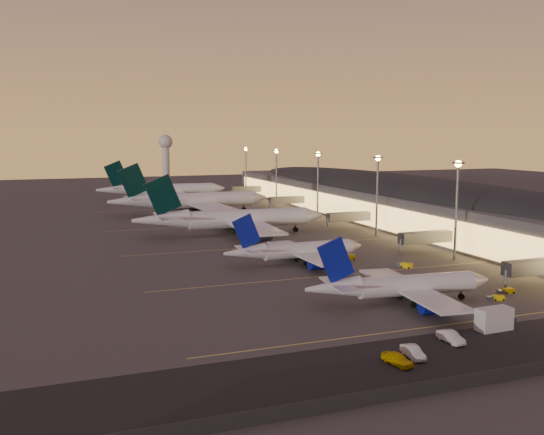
{
  "coord_description": "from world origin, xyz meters",
  "views": [
    {
      "loc": [
        -62.99,
        -128.39,
        32.28
      ],
      "look_at": [
        2.0,
        45.0,
        7.0
      ],
      "focal_mm": 40.0,
      "sensor_mm": 36.0,
      "label": 1
    }
  ],
  "objects_px": {
    "baggage_tug_a": "(496,298)",
    "baggage_tug_b": "(506,291)",
    "airliner_narrow_south": "(401,286)",
    "airliner_wide_far": "(163,190)",
    "radar_tower": "(166,151)",
    "catering_truck_a": "(496,319)",
    "airliner_narrow_north": "(296,251)",
    "baggage_tug_c": "(348,257)",
    "airliner_wide_near": "(232,219)",
    "airliner_wide_mid": "(191,201)",
    "service_van_b": "(397,359)",
    "baggage_tug_d": "(405,265)",
    "service_van_c": "(451,337)",
    "service_van_a": "(413,352)"
  },
  "relations": [
    {
      "from": "baggage_tug_a",
      "to": "baggage_tug_b",
      "type": "height_order",
      "value": "baggage_tug_b"
    },
    {
      "from": "airliner_narrow_south",
      "to": "airliner_wide_far",
      "type": "distance_m",
      "value": 201.62
    },
    {
      "from": "airliner_wide_far",
      "to": "baggage_tug_a",
      "type": "relative_size",
      "value": 18.5
    },
    {
      "from": "radar_tower",
      "to": "catering_truck_a",
      "type": "distance_m",
      "value": 310.73
    },
    {
      "from": "airliner_narrow_north",
      "to": "airliner_wide_far",
      "type": "xyz_separation_m",
      "value": [
        -3.96,
        160.93,
        1.72
      ]
    },
    {
      "from": "radar_tower",
      "to": "catering_truck_a",
      "type": "relative_size",
      "value": 4.75
    },
    {
      "from": "baggage_tug_b",
      "to": "airliner_narrow_north",
      "type": "bearing_deg",
      "value": 132.36
    },
    {
      "from": "radar_tower",
      "to": "baggage_tug_c",
      "type": "distance_m",
      "value": 250.69
    },
    {
      "from": "airliner_wide_far",
      "to": "radar_tower",
      "type": "distance_m",
      "value": 93.15
    },
    {
      "from": "airliner_narrow_south",
      "to": "airliner_wide_near",
      "type": "bearing_deg",
      "value": 99.94
    },
    {
      "from": "airliner_narrow_north",
      "to": "baggage_tug_b",
      "type": "distance_m",
      "value": 50.89
    },
    {
      "from": "airliner_narrow_north",
      "to": "baggage_tug_b",
      "type": "relative_size",
      "value": 10.76
    },
    {
      "from": "airliner_wide_mid",
      "to": "baggage_tug_c",
      "type": "relative_size",
      "value": 15.31
    },
    {
      "from": "airliner_wide_near",
      "to": "catering_truck_a",
      "type": "distance_m",
      "value": 108.73
    },
    {
      "from": "baggage_tug_c",
      "to": "service_van_b",
      "type": "xyz_separation_m",
      "value": [
        -27.68,
        -67.98,
        0.32
      ]
    },
    {
      "from": "baggage_tug_c",
      "to": "service_van_b",
      "type": "bearing_deg",
      "value": -90.39
    },
    {
      "from": "airliner_wide_mid",
      "to": "baggage_tug_d",
      "type": "distance_m",
      "value": 120.85
    },
    {
      "from": "service_van_c",
      "to": "airliner_narrow_south",
      "type": "bearing_deg",
      "value": 78.51
    },
    {
      "from": "airliner_narrow_north",
      "to": "baggage_tug_a",
      "type": "bearing_deg",
      "value": -63.32
    },
    {
      "from": "airliner_wide_far",
      "to": "service_van_c",
      "type": "xyz_separation_m",
      "value": [
        4.31,
        -222.92,
        -4.33
      ]
    },
    {
      "from": "baggage_tug_c",
      "to": "catering_truck_a",
      "type": "distance_m",
      "value": 60.42
    },
    {
      "from": "service_van_c",
      "to": "baggage_tug_c",
      "type": "bearing_deg",
      "value": 76.96
    },
    {
      "from": "airliner_wide_near",
      "to": "baggage_tug_d",
      "type": "height_order",
      "value": "airliner_wide_near"
    },
    {
      "from": "airliner_wide_near",
      "to": "baggage_tug_c",
      "type": "relative_size",
      "value": 14.46
    },
    {
      "from": "airliner_wide_near",
      "to": "service_van_c",
      "type": "distance_m",
      "value": 110.51
    },
    {
      "from": "airliner_wide_near",
      "to": "airliner_wide_mid",
      "type": "relative_size",
      "value": 0.94
    },
    {
      "from": "baggage_tug_b",
      "to": "baggage_tug_c",
      "type": "distance_m",
      "value": 44.52
    },
    {
      "from": "baggage_tug_a",
      "to": "catering_truck_a",
      "type": "relative_size",
      "value": 0.5
    },
    {
      "from": "service_van_b",
      "to": "airliner_wide_mid",
      "type": "bearing_deg",
      "value": 73.95
    },
    {
      "from": "service_van_b",
      "to": "airliner_narrow_north",
      "type": "bearing_deg",
      "value": 66.67
    },
    {
      "from": "baggage_tug_a",
      "to": "baggage_tug_b",
      "type": "relative_size",
      "value": 0.97
    },
    {
      "from": "airliner_narrow_north",
      "to": "radar_tower",
      "type": "bearing_deg",
      "value": 84.84
    },
    {
      "from": "radar_tower",
      "to": "service_van_c",
      "type": "xyz_separation_m",
      "value": [
        -14.61,
        -312.6,
        -20.99
      ]
    },
    {
      "from": "service_van_b",
      "to": "service_van_c",
      "type": "xyz_separation_m",
      "value": [
        12.94,
        5.16,
        0.01
      ]
    },
    {
      "from": "baggage_tug_c",
      "to": "airliner_narrow_south",
      "type": "bearing_deg",
      "value": -82.24
    },
    {
      "from": "airliner_wide_near",
      "to": "baggage_tug_a",
      "type": "height_order",
      "value": "airliner_wide_near"
    },
    {
      "from": "baggage_tug_c",
      "to": "airliner_wide_far",
      "type": "bearing_deg",
      "value": 118.55
    },
    {
      "from": "baggage_tug_d",
      "to": "airliner_narrow_south",
      "type": "bearing_deg",
      "value": -65.21
    },
    {
      "from": "baggage_tug_c",
      "to": "service_van_b",
      "type": "distance_m",
      "value": 73.4
    },
    {
      "from": "baggage_tug_a",
      "to": "service_van_a",
      "type": "height_order",
      "value": "service_van_a"
    },
    {
      "from": "radar_tower",
      "to": "baggage_tug_a",
      "type": "height_order",
      "value": "radar_tower"
    },
    {
      "from": "service_van_a",
      "to": "service_van_b",
      "type": "relative_size",
      "value": 1.01
    },
    {
      "from": "airliner_narrow_north",
      "to": "radar_tower",
      "type": "relative_size",
      "value": 1.16
    },
    {
      "from": "airliner_wide_near",
      "to": "airliner_wide_far",
      "type": "relative_size",
      "value": 1.0
    },
    {
      "from": "airliner_wide_mid",
      "to": "baggage_tug_b",
      "type": "bearing_deg",
      "value": -80.55
    },
    {
      "from": "catering_truck_a",
      "to": "service_van_a",
      "type": "xyz_separation_m",
      "value": [
        -20.13,
        -6.04,
        -0.92
      ]
    },
    {
      "from": "baggage_tug_c",
      "to": "catering_truck_a",
      "type": "bearing_deg",
      "value": -71.91
    },
    {
      "from": "airliner_wide_far",
      "to": "baggage_tug_a",
      "type": "distance_m",
      "value": 207.56
    },
    {
      "from": "airliner_narrow_south",
      "to": "service_van_c",
      "type": "distance_m",
      "value": 22.11
    },
    {
      "from": "airliner_wide_mid",
      "to": "service_van_a",
      "type": "height_order",
      "value": "airliner_wide_mid"
    }
  ]
}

